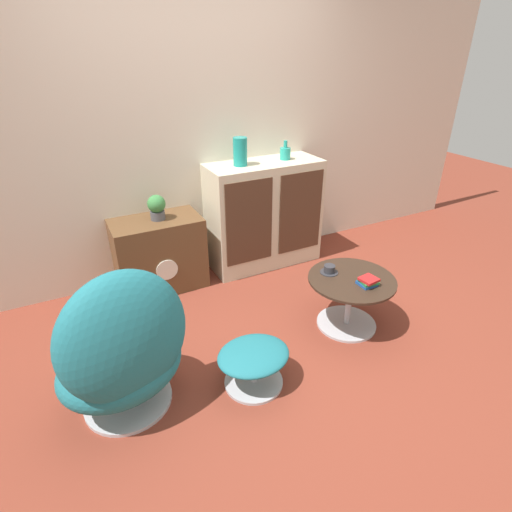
{
  "coord_description": "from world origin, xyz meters",
  "views": [
    {
      "loc": [
        -1.14,
        -1.83,
        1.91
      ],
      "look_at": [
        0.04,
        0.45,
        0.55
      ],
      "focal_mm": 28.0,
      "sensor_mm": 36.0,
      "label": 1
    }
  ],
  "objects": [
    {
      "name": "wall_back",
      "position": [
        0.0,
        1.49,
        1.3
      ],
      "size": [
        6.4,
        0.06,
        2.6
      ],
      "color": "beige",
      "rests_on": "ground_plane"
    },
    {
      "name": "ottoman",
      "position": [
        -0.3,
        -0.16,
        0.19
      ],
      "size": [
        0.46,
        0.39,
        0.27
      ],
      "color": "#B7B7BC",
      "rests_on": "ground_plane"
    },
    {
      "name": "sideboard",
      "position": [
        0.53,
        1.25,
        0.5
      ],
      "size": [
        1.05,
        0.44,
        0.99
      ],
      "color": "beige",
      "rests_on": "ground_plane"
    },
    {
      "name": "ground_plane",
      "position": [
        0.0,
        0.0,
        0.0
      ],
      "size": [
        12.0,
        12.0,
        0.0
      ],
      "primitive_type": "plane",
      "color": "brown"
    },
    {
      "name": "vase_leftmost",
      "position": [
        0.3,
        1.25,
        1.11
      ],
      "size": [
        0.12,
        0.12,
        0.24
      ],
      "color": "teal",
      "rests_on": "sideboard"
    },
    {
      "name": "vase_inner_left",
      "position": [
        0.74,
        1.25,
        1.05
      ],
      "size": [
        0.1,
        0.1,
        0.17
      ],
      "color": "teal",
      "rests_on": "sideboard"
    },
    {
      "name": "tv_console",
      "position": [
        -0.49,
        1.26,
        0.32
      ],
      "size": [
        0.74,
        0.42,
        0.64
      ],
      "color": "brown",
      "rests_on": "ground_plane"
    },
    {
      "name": "teacup",
      "position": [
        0.51,
        0.2,
        0.44
      ],
      "size": [
        0.13,
        0.13,
        0.06
      ],
      "color": "#2D2D33",
      "rests_on": "coffee_table"
    },
    {
      "name": "coffee_table",
      "position": [
        0.61,
        0.05,
        0.26
      ],
      "size": [
        0.64,
        0.64,
        0.41
      ],
      "color": "#B7B7BC",
      "rests_on": "ground_plane"
    },
    {
      "name": "book_stack",
      "position": [
        0.65,
        -0.07,
        0.44
      ],
      "size": [
        0.13,
        0.13,
        0.06
      ],
      "color": "#1E478C",
      "rests_on": "coffee_table"
    },
    {
      "name": "egg_chair",
      "position": [
        -1.02,
        -0.0,
        0.43
      ],
      "size": [
        0.87,
        0.83,
        0.96
      ],
      "color": "#B7B7BC",
      "rests_on": "ground_plane"
    },
    {
      "name": "potted_plant",
      "position": [
        -0.46,
        1.26,
        0.75
      ],
      "size": [
        0.15,
        0.15,
        0.21
      ],
      "color": "#4C4C51",
      "rests_on": "tv_console"
    }
  ]
}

